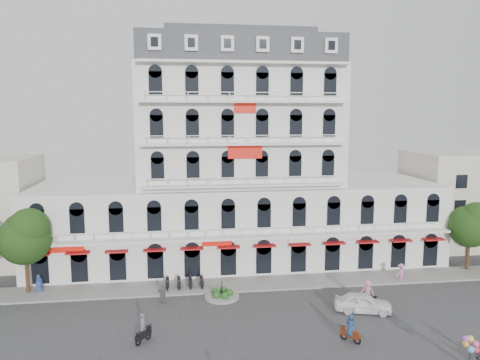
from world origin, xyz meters
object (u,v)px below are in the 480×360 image
object	(u,v)px
rider_west	(143,329)
rider_east	(351,328)
balloon_vendor	(475,356)
parked_car	(363,303)
rider_center	(367,292)

from	to	relation	value
rider_west	rider_east	world-z (taller)	rider_west
balloon_vendor	rider_east	bearing A→B (deg)	140.18
parked_car	rider_east	distance (m)	5.80
rider_center	balloon_vendor	size ratio (longest dim) A/B	0.97
parked_car	rider_center	size ratio (longest dim) A/B	2.03
rider_east	rider_center	distance (m)	7.19
rider_east	balloon_vendor	world-z (taller)	balloon_vendor
rider_west	balloon_vendor	size ratio (longest dim) A/B	0.92
parked_car	rider_west	xyz separation A→B (m)	(-18.25, -2.98, 0.22)
rider_west	balloon_vendor	world-z (taller)	balloon_vendor
rider_east	rider_west	bearing A→B (deg)	41.18
rider_west	rider_east	bearing A→B (deg)	-60.21
parked_car	rider_center	xyz separation A→B (m)	(0.84, 1.12, 0.45)
parked_car	rider_center	bearing A→B (deg)	-20.64
balloon_vendor	parked_car	bearing A→B (deg)	108.17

